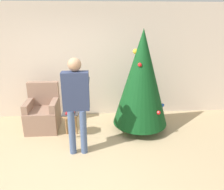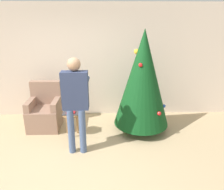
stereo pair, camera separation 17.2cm
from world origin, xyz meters
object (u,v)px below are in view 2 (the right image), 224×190
Objects in this scene: christmas_tree at (143,79)px; armchair at (45,112)px; side_stool at (71,118)px; person_standing at (75,97)px.

christmas_tree is 2.15× the size of armchair.
armchair is at bearing 174.37° from christmas_tree.
person_standing is at bearing -70.98° from side_stool.
christmas_tree is 1.25× the size of person_standing.
christmas_tree is at bearing 6.95° from side_stool.
armchair is 0.76m from side_stool.
armchair is (-2.13, 0.21, -0.82)m from christmas_tree.
armchair is at bearing 148.72° from side_stool.
person_standing is at bearing -149.46° from christmas_tree.
person_standing is 0.90m from side_stool.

